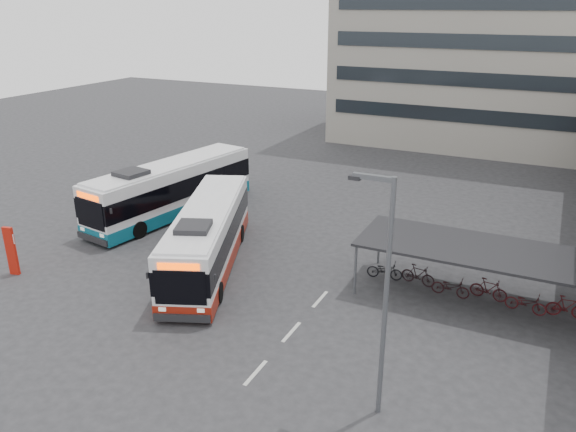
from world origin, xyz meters
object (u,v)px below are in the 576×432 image
at_px(bus_main, 208,237).
at_px(bus_teal, 172,189).
at_px(lamp_post, 383,287).
at_px(pedestrian, 170,255).

height_order(bus_main, bus_teal, bus_teal).
bearing_deg(lamp_post, pedestrian, 155.81).
bearing_deg(pedestrian, bus_main, -11.75).
distance_m(bus_main, lamp_post, 13.21).
xyz_separation_m(bus_teal, lamp_post, (17.13, -12.05, 2.92)).
relative_size(bus_main, lamp_post, 1.44).
distance_m(pedestrian, lamp_post, 13.98).
relative_size(bus_main, pedestrian, 6.49).
bearing_deg(bus_main, pedestrian, -158.55).
relative_size(bus_teal, pedestrian, 6.94).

